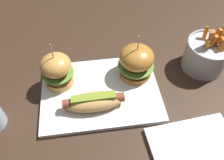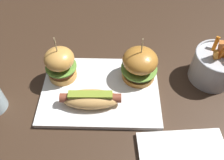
# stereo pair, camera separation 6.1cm
# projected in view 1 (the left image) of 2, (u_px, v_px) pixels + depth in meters

# --- Properties ---
(ground_plane) EXTENTS (3.00, 3.00, 0.00)m
(ground_plane) POSITION_uv_depth(u_px,v_px,m) (101.00, 93.00, 0.65)
(ground_plane) COLOR #382619
(platter_main) EXTENTS (0.33, 0.24, 0.01)m
(platter_main) POSITION_uv_depth(u_px,v_px,m) (101.00, 92.00, 0.65)
(platter_main) COLOR white
(platter_main) RESTS_ON ground
(hot_dog) EXTENTS (0.16, 0.06, 0.04)m
(hot_dog) POSITION_uv_depth(u_px,v_px,m) (94.00, 101.00, 0.59)
(hot_dog) COLOR tan
(hot_dog) RESTS_ON platter_main
(slider_left) EXTENTS (0.09, 0.09, 0.14)m
(slider_left) POSITION_uv_depth(u_px,v_px,m) (57.00, 70.00, 0.62)
(slider_left) COLOR gold
(slider_left) RESTS_ON platter_main
(slider_right) EXTENTS (0.10, 0.10, 0.14)m
(slider_right) POSITION_uv_depth(u_px,v_px,m) (136.00, 62.00, 0.64)
(slider_right) COLOR #B2732B
(slider_right) RESTS_ON platter_main
(fries_bucket) EXTENTS (0.13, 0.13, 0.15)m
(fries_bucket) POSITION_uv_depth(u_px,v_px,m) (206.00, 54.00, 0.68)
(fries_bucket) COLOR #B7BABF
(fries_bucket) RESTS_ON ground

